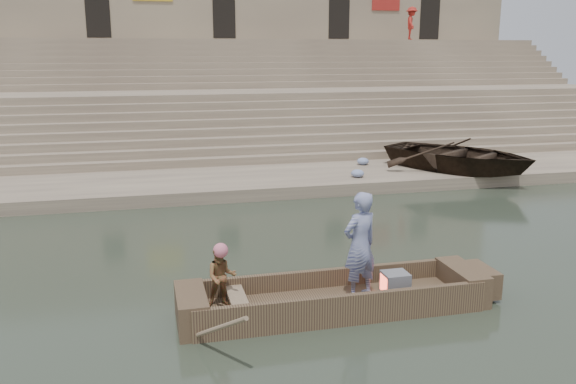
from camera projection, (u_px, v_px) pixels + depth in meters
name	position (u px, v px, depth m)	size (l,w,h in m)	color
ground	(459.00, 255.00, 13.68)	(120.00, 120.00, 0.00)	#252E22
lower_landing	(345.00, 177.00, 21.20)	(32.00, 4.00, 0.40)	gray
mid_landing	(293.00, 120.00, 28.01)	(32.00, 3.00, 2.80)	gray
upper_landing	(264.00, 86.00, 34.34)	(32.00, 3.00, 5.20)	gray
ghat_steps	(285.00, 108.00, 29.51)	(32.00, 11.00, 5.20)	gray
building_wall	(251.00, 34.00, 37.43)	(32.00, 5.07, 11.20)	#998868
main_rowboat	(334.00, 305.00, 10.74)	(5.00, 1.30, 0.22)	brown
rowboat_trim	(345.00, 294.00, 10.73)	(6.04, 2.63, 1.76)	brown
standing_man	(360.00, 245.00, 10.61)	(0.71, 0.47, 1.96)	navy
rowing_man	(221.00, 277.00, 10.31)	(0.53, 0.41, 1.08)	#216326
television	(395.00, 283.00, 10.93)	(0.46, 0.42, 0.40)	slate
beached_rowboat	(459.00, 155.00, 21.21)	(3.85, 5.39, 1.12)	#2D2116
pedestrian	(412.00, 23.00, 34.68)	(1.21, 0.70, 1.88)	#A9241C
cloth_bundles	(418.00, 163.00, 22.05)	(6.88, 2.54, 0.26)	#3F5999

